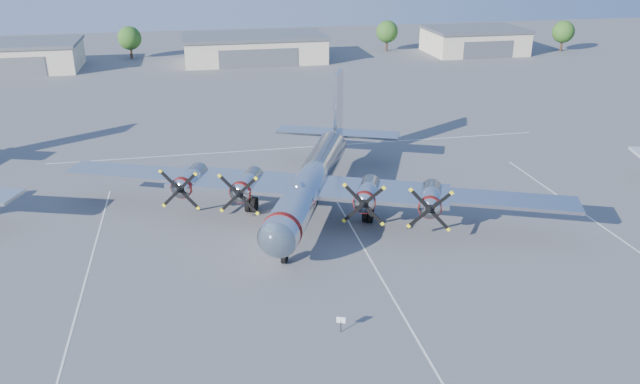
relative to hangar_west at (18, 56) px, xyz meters
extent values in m
plane|color=#545456|center=(45.00, -81.96, -2.71)|extent=(260.00, 260.00, 0.00)
cube|color=silver|center=(23.00, -86.96, -2.71)|extent=(0.15, 40.00, 0.01)
cube|color=silver|center=(45.00, -86.96, -2.71)|extent=(0.15, 40.00, 0.01)
cube|color=silver|center=(67.00, -86.96, -2.71)|extent=(0.15, 40.00, 0.01)
cube|color=silver|center=(45.00, -56.96, -2.71)|extent=(60.00, 0.15, 0.01)
cube|color=beige|center=(0.00, 0.04, -0.31)|extent=(22.00, 14.00, 4.80)
cube|color=slate|center=(0.00, 0.04, 2.39)|extent=(22.60, 14.60, 0.60)
cube|color=slate|center=(0.00, -7.01, -0.91)|extent=(12.10, 0.20, 3.60)
cube|color=beige|center=(45.00, 0.04, -0.31)|extent=(28.00, 14.00, 4.80)
cube|color=slate|center=(45.00, 0.04, 2.39)|extent=(28.60, 14.60, 0.60)
cube|color=slate|center=(45.00, -7.01, -0.91)|extent=(15.40, 0.20, 3.60)
cube|color=beige|center=(93.00, 0.04, -0.31)|extent=(20.00, 14.00, 4.80)
cube|color=slate|center=(93.00, 0.04, 2.39)|extent=(20.60, 14.60, 0.60)
cube|color=slate|center=(93.00, -7.01, -0.91)|extent=(11.00, 0.20, 3.60)
cylinder|color=#382619|center=(20.00, 8.04, -1.31)|extent=(0.50, 0.50, 2.80)
sphere|color=#264B15|center=(20.00, 8.04, 1.53)|extent=(4.80, 4.80, 4.80)
cylinder|color=#382619|center=(75.00, 6.04, -1.31)|extent=(0.50, 0.50, 2.80)
sphere|color=#264B15|center=(75.00, 6.04, 1.53)|extent=(4.80, 4.80, 4.80)
cylinder|color=#382619|center=(113.00, -1.96, -1.31)|extent=(0.50, 0.50, 2.80)
sphere|color=#264B15|center=(113.00, -1.96, 1.53)|extent=(4.80, 4.80, 4.80)
cylinder|color=black|center=(40.37, -95.21, -2.28)|extent=(0.06, 0.06, 0.86)
cube|color=white|center=(40.37, -95.21, -1.80)|extent=(0.57, 0.25, 0.43)
camera|label=1|loc=(32.10, -128.52, 21.48)|focal=35.00mm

